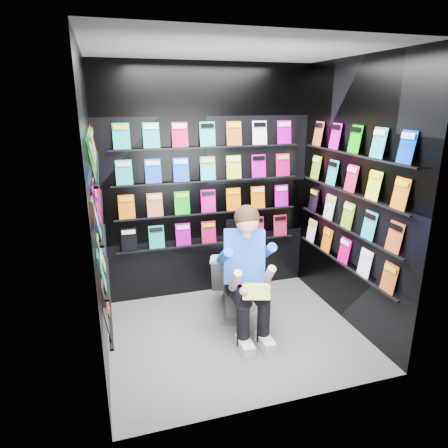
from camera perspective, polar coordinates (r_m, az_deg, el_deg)
name	(u,v)px	position (r m, az deg, el deg)	size (l,w,h in m)	color
floor	(234,334)	(4.09, 1.51, -15.40)	(2.40, 2.40, 0.00)	slate
ceiling	(237,49)	(3.46, 1.88, 23.75)	(2.40, 2.40, 0.00)	white
wall_back	(207,185)	(4.50, -2.38, 5.61)	(2.40, 0.04, 2.60)	black
wall_front	(283,244)	(2.67, 8.47, -2.81)	(2.40, 0.04, 2.60)	black
wall_left	(95,218)	(3.39, -17.95, 0.85)	(0.04, 2.00, 2.60)	black
wall_right	(352,198)	(4.09, 17.85, 3.61)	(0.04, 2.00, 2.60)	black
comics_back	(208,185)	(4.47, -2.29, 5.60)	(2.10, 0.06, 1.37)	#BF5120
comics_left	(99,217)	(3.39, -17.46, 0.98)	(0.06, 1.70, 1.37)	#BF5120
comics_right	(350,197)	(4.08, 17.51, 3.66)	(0.06, 1.70, 1.37)	#BF5120
toilet	(231,279)	(4.32, 1.00, -7.93)	(0.42, 0.75, 0.73)	silver
longbox	(245,295)	(4.48, 3.01, -10.04)	(0.22, 0.41, 0.30)	silver
longbox_lid	(245,281)	(4.41, 3.04, -8.11)	(0.24, 0.43, 0.03)	silver
reader	(243,257)	(3.83, 2.78, -4.76)	(0.52, 0.77, 1.41)	blue
held_comic	(256,292)	(3.61, 4.61, -9.59)	(0.25, 0.01, 0.17)	#25961F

